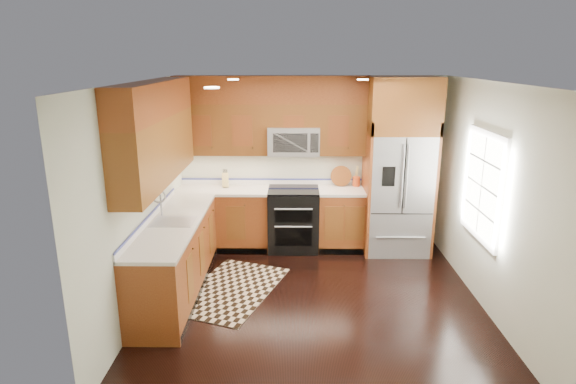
{
  "coord_description": "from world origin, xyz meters",
  "views": [
    {
      "loc": [
        -0.25,
        -5.28,
        2.86
      ],
      "look_at": [
        -0.32,
        0.6,
        1.2
      ],
      "focal_mm": 30.0,
      "sensor_mm": 36.0,
      "label": 1
    }
  ],
  "objects_px": {
    "range": "(293,219)",
    "utensil_crock": "(356,179)",
    "knife_block": "(225,180)",
    "refrigerator": "(399,167)",
    "rug": "(232,289)"
  },
  "relations": [
    {
      "from": "knife_block",
      "to": "utensil_crock",
      "type": "bearing_deg",
      "value": 1.49
    },
    {
      "from": "range",
      "to": "refrigerator",
      "type": "relative_size",
      "value": 0.36
    },
    {
      "from": "range",
      "to": "rug",
      "type": "relative_size",
      "value": 0.58
    },
    {
      "from": "utensil_crock",
      "to": "knife_block",
      "type": "bearing_deg",
      "value": -178.51
    },
    {
      "from": "refrigerator",
      "to": "range",
      "type": "bearing_deg",
      "value": 178.6
    },
    {
      "from": "refrigerator",
      "to": "rug",
      "type": "xyz_separation_m",
      "value": [
        -2.33,
        -1.36,
        -1.3
      ]
    },
    {
      "from": "range",
      "to": "utensil_crock",
      "type": "distance_m",
      "value": 1.15
    },
    {
      "from": "rug",
      "to": "knife_block",
      "type": "xyz_separation_m",
      "value": [
        -0.26,
        1.57,
        1.04
      ]
    },
    {
      "from": "refrigerator",
      "to": "utensil_crock",
      "type": "relative_size",
      "value": 8.26
    },
    {
      "from": "utensil_crock",
      "to": "range",
      "type": "bearing_deg",
      "value": -167.31
    },
    {
      "from": "range",
      "to": "utensil_crock",
      "type": "relative_size",
      "value": 3.0
    },
    {
      "from": "knife_block",
      "to": "refrigerator",
      "type": "bearing_deg",
      "value": -4.48
    },
    {
      "from": "utensil_crock",
      "to": "rug",
      "type": "bearing_deg",
      "value": -137.17
    },
    {
      "from": "refrigerator",
      "to": "rug",
      "type": "distance_m",
      "value": 3.0
    },
    {
      "from": "rug",
      "to": "refrigerator",
      "type": "bearing_deg",
      "value": 50.14
    }
  ]
}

